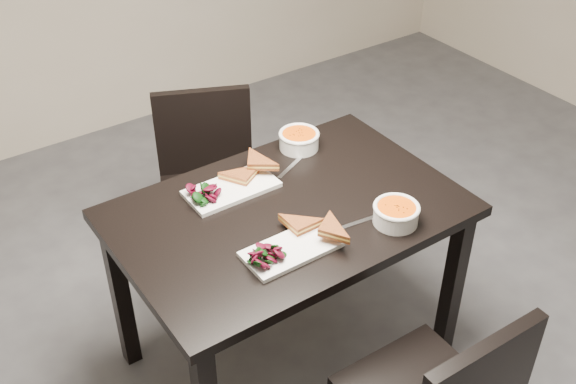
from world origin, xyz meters
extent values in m
plane|color=#47474C|center=(0.00, 0.00, 0.00)|extent=(5.00, 5.00, 0.00)
cube|color=black|center=(-0.25, 0.36, 0.73)|extent=(1.20, 0.80, 0.04)
cube|color=black|center=(0.29, 0.02, 0.35)|extent=(0.06, 0.06, 0.71)
cube|color=black|center=(-0.79, 0.70, 0.35)|extent=(0.06, 0.06, 0.71)
cube|color=black|center=(0.29, 0.70, 0.35)|extent=(0.06, 0.06, 0.71)
cube|color=black|center=(-0.04, -0.16, 0.21)|extent=(0.04, 0.04, 0.41)
cube|color=black|center=(-0.24, 0.97, 0.43)|extent=(0.55, 0.55, 0.04)
cube|color=black|center=(-0.48, 0.88, 0.21)|extent=(0.05, 0.05, 0.41)
cube|color=black|center=(-0.15, 0.73, 0.21)|extent=(0.05, 0.05, 0.41)
cube|color=black|center=(-0.34, 1.21, 0.21)|extent=(0.05, 0.05, 0.41)
cube|color=black|center=(-0.01, 1.06, 0.21)|extent=(0.05, 0.05, 0.41)
cube|color=black|center=(-0.17, 1.14, 0.65)|extent=(0.40, 0.21, 0.40)
cube|color=white|center=(-0.37, 0.17, 0.76)|extent=(0.32, 0.16, 0.02)
cylinder|color=white|center=(0.00, 0.09, 0.78)|extent=(0.15, 0.15, 0.06)
cylinder|color=#E1400A|center=(0.00, 0.09, 0.81)|extent=(0.13, 0.13, 0.02)
torus|color=white|center=(0.00, 0.09, 0.81)|extent=(0.16, 0.16, 0.02)
cube|color=silver|center=(-0.10, 0.16, 0.75)|extent=(0.18, 0.04, 0.00)
cube|color=white|center=(-0.36, 0.56, 0.76)|extent=(0.33, 0.17, 0.02)
cylinder|color=white|center=(0.01, 0.66, 0.78)|extent=(0.15, 0.15, 0.06)
cylinder|color=#E1400A|center=(0.01, 0.66, 0.81)|extent=(0.13, 0.13, 0.02)
torus|color=white|center=(0.01, 0.66, 0.81)|extent=(0.16, 0.16, 0.02)
cube|color=silver|center=(-0.10, 0.57, 0.75)|extent=(0.17, 0.09, 0.00)
camera|label=1|loc=(-1.35, -1.24, 2.22)|focal=43.42mm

